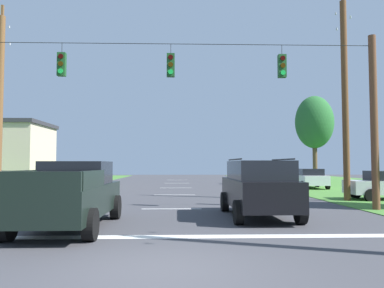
# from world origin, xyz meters

# --- Properties ---
(ground_plane) EXTENTS (120.00, 120.00, 0.00)m
(ground_plane) POSITION_xyz_m (0.00, 0.00, 0.00)
(ground_plane) COLOR #3D3D42
(stop_bar_stripe) EXTENTS (14.61, 0.45, 0.01)m
(stop_bar_stripe) POSITION_xyz_m (0.00, 2.95, 0.00)
(stop_bar_stripe) COLOR white
(stop_bar_stripe) RESTS_ON ground
(lane_dash_0) EXTENTS (2.50, 0.15, 0.01)m
(lane_dash_0) POSITION_xyz_m (0.00, 8.95, 0.00)
(lane_dash_0) COLOR white
(lane_dash_0) RESTS_ON ground
(lane_dash_1) EXTENTS (2.50, 0.15, 0.01)m
(lane_dash_1) POSITION_xyz_m (0.00, 16.11, 0.00)
(lane_dash_1) COLOR white
(lane_dash_1) RESTS_ON ground
(lane_dash_2) EXTENTS (2.50, 0.15, 0.01)m
(lane_dash_2) POSITION_xyz_m (0.00, 22.78, 0.00)
(lane_dash_2) COLOR white
(lane_dash_2) RESTS_ON ground
(lane_dash_3) EXTENTS (2.50, 0.15, 0.01)m
(lane_dash_3) POSITION_xyz_m (0.00, 30.09, 0.00)
(lane_dash_3) COLOR white
(lane_dash_3) RESTS_ON ground
(lane_dash_4) EXTENTS (2.50, 0.15, 0.01)m
(lane_dash_4) POSITION_xyz_m (0.00, 37.61, 0.00)
(lane_dash_4) COLOR white
(lane_dash_4) RESTS_ON ground
(overhead_signal_span) EXTENTS (17.16, 0.31, 7.21)m
(overhead_signal_span) POSITION_xyz_m (-0.08, 8.25, 3.97)
(overhead_signal_span) COLOR brown
(overhead_signal_span) RESTS_ON ground
(pickup_truck) EXTENTS (2.32, 5.42, 1.95)m
(pickup_truck) POSITION_xyz_m (-2.82, 4.38, 0.97)
(pickup_truck) COLOR black
(pickup_truck) RESTS_ON ground
(suv_black) EXTENTS (2.26, 4.83, 2.05)m
(suv_black) POSITION_xyz_m (3.12, 6.42, 1.06)
(suv_black) COLOR black
(suv_black) RESTS_ON ground
(distant_car_crossing_white) EXTENTS (2.34, 4.45, 1.52)m
(distant_car_crossing_white) POSITION_xyz_m (10.39, 21.86, 0.79)
(distant_car_crossing_white) COLOR silver
(distant_car_crossing_white) RESTS_ON ground
(distant_car_oncoming) EXTENTS (2.24, 4.41, 1.52)m
(distant_car_oncoming) POSITION_xyz_m (-9.35, 13.90, 0.79)
(distant_car_oncoming) COLOR navy
(distant_car_oncoming) RESTS_ON ground
(utility_pole_mid_right) EXTENTS (0.32, 1.92, 11.12)m
(utility_pole_mid_right) POSITION_xyz_m (8.82, 12.00, 5.43)
(utility_pole_mid_right) COLOR brown
(utility_pole_mid_right) RESTS_ON ground
(utility_pole_near_left) EXTENTS (0.31, 1.90, 10.13)m
(utility_pole_near_left) POSITION_xyz_m (-8.90, 12.45, 5.02)
(utility_pole_near_left) COLOR brown
(utility_pole_near_left) RESTS_ON ground
(tree_roadside_far_right) EXTENTS (3.36, 3.36, 7.97)m
(tree_roadside_far_right) POSITION_xyz_m (12.29, 25.99, 5.59)
(tree_roadside_far_right) COLOR brown
(tree_roadside_far_right) RESTS_ON ground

